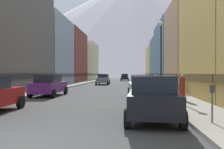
% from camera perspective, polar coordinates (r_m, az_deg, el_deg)
% --- Properties ---
extents(ground_plane, '(400.00, 400.00, 0.00)m').
position_cam_1_polar(ground_plane, '(6.58, -22.77, -16.34)').
color(ground_plane, '#3E3E3E').
extents(sidewalk_left, '(2.50, 100.00, 0.15)m').
position_cam_1_polar(sidewalk_left, '(41.66, -8.25, -2.20)').
color(sidewalk_left, gray).
rests_on(sidewalk_left, ground).
extents(sidewalk_right, '(2.50, 100.00, 0.15)m').
position_cam_1_polar(sidewalk_right, '(40.78, 9.16, -2.26)').
color(sidewalk_right, gray).
rests_on(sidewalk_right, ground).
extents(storefront_left_1, '(6.48, 13.22, 11.87)m').
position_cam_1_polar(storefront_left_1, '(27.96, -24.71, 8.22)').
color(storefront_left_1, '#66605B').
rests_on(storefront_left_1, ground).
extents(storefront_left_2, '(7.81, 11.14, 11.06)m').
position_cam_1_polar(storefront_left_2, '(39.62, -16.58, 5.30)').
color(storefront_left_2, '#99A5B2').
rests_on(storefront_left_2, ground).
extents(storefront_left_3, '(7.33, 13.19, 11.14)m').
position_cam_1_polar(storefront_left_3, '(51.35, -11.31, 4.20)').
color(storefront_left_3, brown).
rests_on(storefront_left_3, ground).
extents(storefront_left_4, '(6.76, 8.11, 9.39)m').
position_cam_1_polar(storefront_left_4, '(61.83, -8.31, 2.74)').
color(storefront_left_4, beige).
rests_on(storefront_left_4, ground).
extents(storefront_left_5, '(9.28, 11.99, 11.11)m').
position_cam_1_polar(storefront_left_5, '(71.95, -7.52, 3.07)').
color(storefront_left_5, beige).
rests_on(storefront_left_5, ground).
extents(storefront_right_2, '(8.30, 8.95, 9.95)m').
position_cam_1_polar(storefront_right_2, '(28.67, 22.02, 6.12)').
color(storefront_right_2, tan).
rests_on(storefront_right_2, ground).
extents(storefront_right_3, '(7.40, 13.04, 10.18)m').
position_cam_1_polar(storefront_right_3, '(39.58, 16.38, 4.68)').
color(storefront_right_3, slate).
rests_on(storefront_right_3, ground).
extents(storefront_right_4, '(9.44, 8.64, 9.34)m').
position_cam_1_polar(storefront_right_4, '(50.65, 14.89, 3.25)').
color(storefront_right_4, slate).
rests_on(storefront_right_4, ground).
extents(storefront_right_5, '(9.65, 13.19, 9.01)m').
position_cam_1_polar(storefront_right_5, '(61.73, 13.09, 2.57)').
color(storefront_right_5, '#D8B259').
rests_on(storefront_right_5, ground).
extents(car_left_1, '(2.07, 4.40, 1.78)m').
position_cam_1_polar(car_left_1, '(19.80, -15.33, -2.56)').
color(car_left_1, '#591E72').
rests_on(car_left_1, ground).
extents(car_right_0, '(2.24, 4.48, 1.78)m').
position_cam_1_polar(car_right_0, '(9.50, 9.97, -5.64)').
color(car_right_0, black).
rests_on(car_right_0, ground).
extents(car_right_1, '(2.20, 4.46, 1.78)m').
position_cam_1_polar(car_right_1, '(18.17, 7.33, -2.81)').
color(car_right_1, silver).
rests_on(car_right_1, ground).
extents(car_driving_0, '(2.06, 4.40, 1.78)m').
position_cam_1_polar(car_driving_0, '(38.71, -2.23, -1.17)').
color(car_driving_0, slate).
rests_on(car_driving_0, ground).
extents(car_driving_1, '(2.06, 4.40, 1.78)m').
position_cam_1_polar(car_driving_1, '(58.59, 3.17, -0.68)').
color(car_driving_1, black).
rests_on(car_driving_1, ground).
extents(parking_meter_near, '(0.14, 0.10, 1.33)m').
position_cam_1_polar(parking_meter_near, '(8.78, 23.57, -5.40)').
color(parking_meter_near, '#595960').
rests_on(parking_meter_near, sidewalk_right).
extents(potted_plant_0, '(0.68, 0.68, 1.02)m').
position_cam_1_polar(potted_plant_0, '(19.65, 16.54, -3.02)').
color(potted_plant_0, gray).
rests_on(potted_plant_0, sidewalk_right).
extents(potted_plant_2, '(0.73, 0.73, 0.99)m').
position_cam_1_polar(potted_plant_2, '(19.70, 16.50, -3.14)').
color(potted_plant_2, brown).
rests_on(potted_plant_2, sidewalk_right).
extents(pedestrian_0, '(0.36, 0.36, 1.60)m').
position_cam_1_polar(pedestrian_0, '(31.52, 10.56, -1.53)').
color(pedestrian_0, navy).
rests_on(pedestrian_0, sidewalk_right).
extents(pedestrian_1, '(0.36, 0.36, 1.68)m').
position_cam_1_polar(pedestrian_1, '(15.51, 16.98, -3.26)').
color(pedestrian_1, maroon).
rests_on(pedestrian_1, sidewalk_right).
extents(streetlamp_right, '(0.36, 0.36, 5.86)m').
position_cam_1_polar(streetlamp_right, '(18.75, 12.04, 6.73)').
color(streetlamp_right, black).
rests_on(streetlamp_right, sidewalk_right).
extents(mountain_backdrop, '(354.62, 354.62, 110.86)m').
position_cam_1_polar(mountain_backdrop, '(270.97, 5.06, 11.68)').
color(mountain_backdrop, silver).
rests_on(mountain_backdrop, ground).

